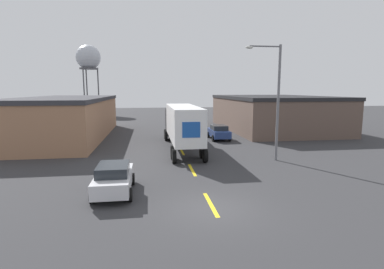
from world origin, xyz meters
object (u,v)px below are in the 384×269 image
(water_tower, at_px, (88,58))
(parked_car_left_near, at_px, (114,178))
(semi_truck, at_px, (181,123))
(street_lamp, at_px, (275,95))
(parked_car_right_far, at_px, (219,132))

(water_tower, bearing_deg, parked_car_left_near, -78.57)
(semi_truck, bearing_deg, street_lamp, -42.08)
(water_tower, bearing_deg, parked_car_right_far, -62.51)
(parked_car_left_near, xyz_separation_m, parked_car_right_far, (9.49, 16.27, 0.00))
(semi_truck, relative_size, water_tower, 0.86)
(parked_car_right_far, xyz_separation_m, street_lamp, (1.81, -10.32, 4.21))
(street_lamp, bearing_deg, parked_car_right_far, 99.93)
(parked_car_right_far, bearing_deg, street_lamp, -80.07)
(parked_car_left_near, distance_m, water_tower, 58.74)
(parked_car_right_far, height_order, street_lamp, street_lamp)
(parked_car_left_near, distance_m, parked_car_right_far, 18.83)
(parked_car_left_near, xyz_separation_m, street_lamp, (11.29, 5.94, 4.21))
(water_tower, xyz_separation_m, street_lamp, (22.70, -50.47, -7.50))
(semi_truck, height_order, street_lamp, street_lamp)
(parked_car_left_near, relative_size, water_tower, 0.27)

